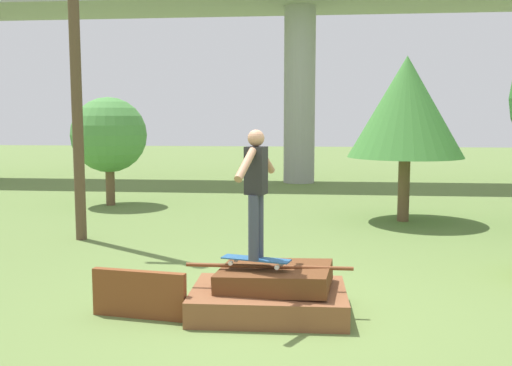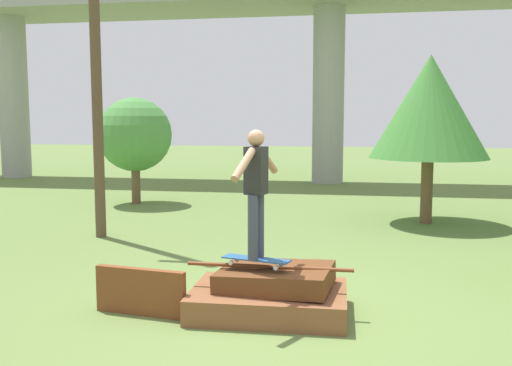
{
  "view_description": "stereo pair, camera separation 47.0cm",
  "coord_description": "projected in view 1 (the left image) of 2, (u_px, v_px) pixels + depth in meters",
  "views": [
    {
      "loc": [
        0.5,
        -6.51,
        2.29
      ],
      "look_at": [
        -0.14,
        -0.07,
        1.55
      ],
      "focal_mm": 40.0,
      "sensor_mm": 36.0,
      "label": 1
    },
    {
      "loc": [
        0.97,
        -6.44,
        2.29
      ],
      "look_at": [
        -0.14,
        -0.07,
        1.55
      ],
      "focal_mm": 40.0,
      "sensor_mm": 36.0,
      "label": 2
    }
  ],
  "objects": [
    {
      "name": "ground_plane",
      "position": [
        269.0,
        313.0,
        6.74
      ],
      "size": [
        80.0,
        80.0,
        0.0
      ],
      "primitive_type": "plane",
      "color": "olive"
    },
    {
      "name": "scrap_pile",
      "position": [
        271.0,
        293.0,
        6.73
      ],
      "size": [
        1.97,
        1.28,
        0.58
      ],
      "color": "brown",
      "rests_on": "ground_plane"
    },
    {
      "name": "scrap_plank_loose",
      "position": [
        139.0,
        294.0,
        6.55
      ],
      "size": [
        1.14,
        0.26,
        0.55
      ],
      "color": "brown",
      "rests_on": "ground_plane"
    },
    {
      "name": "skateboard",
      "position": [
        256.0,
        260.0,
        6.61
      ],
      "size": [
        0.84,
        0.39,
        0.09
      ],
      "color": "#23517F",
      "rests_on": "scrap_pile"
    },
    {
      "name": "skater",
      "position": [
        256.0,
        185.0,
        6.52
      ],
      "size": [
        0.37,
        1.14,
        1.49
      ],
      "color": "#383D4C",
      "rests_on": "skateboard"
    },
    {
      "name": "highway_overpass",
      "position": [
        300.0,
        17.0,
        19.79
      ],
      "size": [
        44.0,
        3.48,
        6.74
      ],
      "color": "#9E9E99",
      "rests_on": "ground_plane"
    },
    {
      "name": "utility_pole",
      "position": [
        74.0,
        15.0,
        10.37
      ],
      "size": [
        1.3,
        0.2,
        8.05
      ],
      "color": "brown",
      "rests_on": "ground_plane"
    },
    {
      "name": "tree_behind_left",
      "position": [
        406.0,
        107.0,
        12.47
      ],
      "size": [
        2.53,
        2.53,
        3.64
      ],
      "color": "brown",
      "rests_on": "ground_plane"
    },
    {
      "name": "tree_mid_back",
      "position": [
        109.0,
        135.0,
        14.9
      ],
      "size": [
        1.96,
        1.96,
        2.84
      ],
      "color": "brown",
      "rests_on": "ground_plane"
    }
  ]
}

